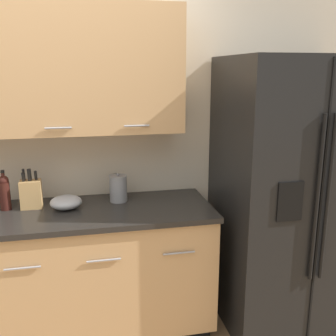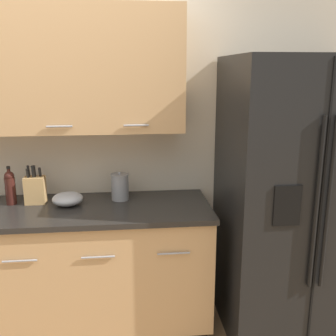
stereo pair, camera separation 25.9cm
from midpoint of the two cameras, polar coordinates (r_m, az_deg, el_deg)
The scene contains 7 objects.
wall_back at distance 2.85m, azimuth -21.56°, elevation 5.72°, with size 10.00×0.39×2.60m.
counter_unit at distance 2.83m, azimuth -16.93°, elevation -14.47°, with size 1.92×0.64×0.90m.
refrigerator at distance 2.83m, azimuth 14.44°, elevation -3.78°, with size 0.90×0.81×1.87m.
knife_block at distance 2.75m, azimuth -21.86°, elevation -3.47°, with size 0.13×0.09×0.27m.
wine_bottle at distance 2.78m, azimuth -25.15°, elevation -3.17°, with size 0.07×0.07×0.26m.
steel_canister at distance 2.73m, azimuth -9.95°, elevation -2.95°, with size 0.12×0.12×0.20m.
mixing_bowl at distance 2.68m, azimuth -17.31°, elevation -4.80°, with size 0.20×0.20×0.09m.
Camera 1 is at (0.40, -1.58, 1.77)m, focal length 42.00 mm.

